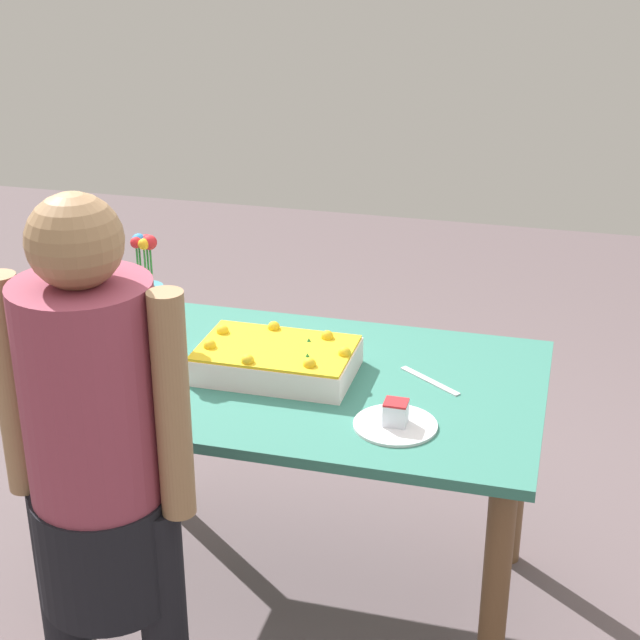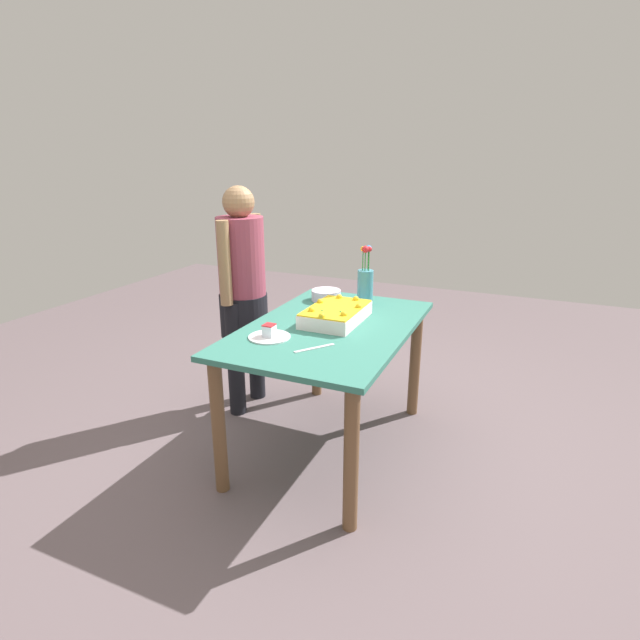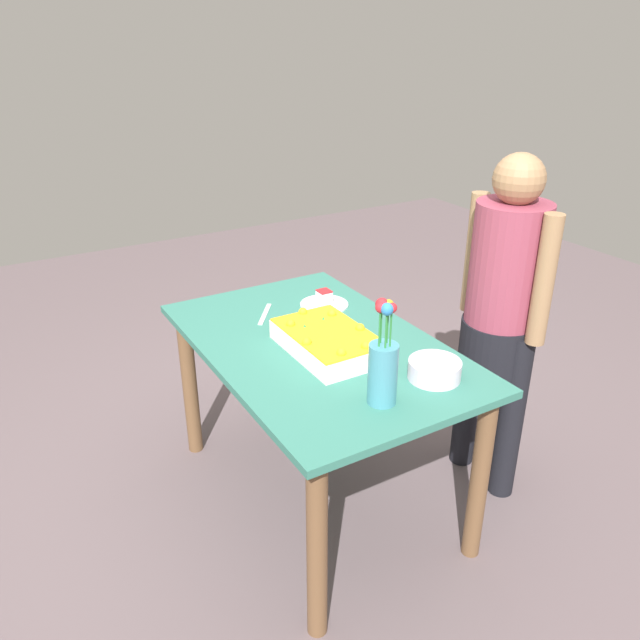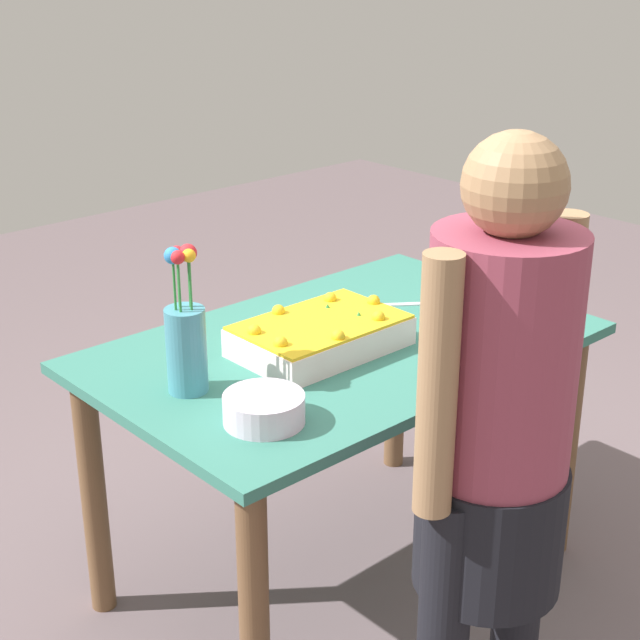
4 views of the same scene
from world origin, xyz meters
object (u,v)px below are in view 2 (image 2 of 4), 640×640
cake_knife (315,348)px  fruit_bowl (326,295)px  sheet_cake (336,314)px  serving_plate_with_slice (269,334)px  flower_vase (365,283)px  person_standing (243,286)px

cake_knife → fruit_bowl: bearing=55.7°
sheet_cake → serving_plate_with_slice: (0.39, -0.21, -0.03)m
fruit_bowl → flower_vase: bearing=97.3°
serving_plate_with_slice → person_standing: person_standing is taller
sheet_cake → person_standing: person_standing is taller
cake_knife → fruit_bowl: (-0.80, -0.28, 0.03)m
cake_knife → flower_vase: 0.85m
serving_plate_with_slice → person_standing: 0.77m
flower_vase → fruit_bowl: (0.03, -0.25, -0.10)m
flower_vase → serving_plate_with_slice: bearing=-17.4°
serving_plate_with_slice → fruit_bowl: 0.76m
sheet_cake → flower_vase: bearing=175.2°
flower_vase → person_standing: (0.22, -0.76, -0.05)m
serving_plate_with_slice → flower_vase: size_ratio=0.59×
serving_plate_with_slice → cake_knife: size_ratio=0.99×
serving_plate_with_slice → flower_vase: bearing=162.6°
sheet_cake → serving_plate_with_slice: bearing=-29.0°
serving_plate_with_slice → fruit_bowl: size_ratio=1.15×
sheet_cake → flower_vase: size_ratio=1.20×
serving_plate_with_slice → person_standing: size_ratio=0.15×
cake_knife → fruit_bowl: 0.85m
sheet_cake → cake_knife: bearing=8.1°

